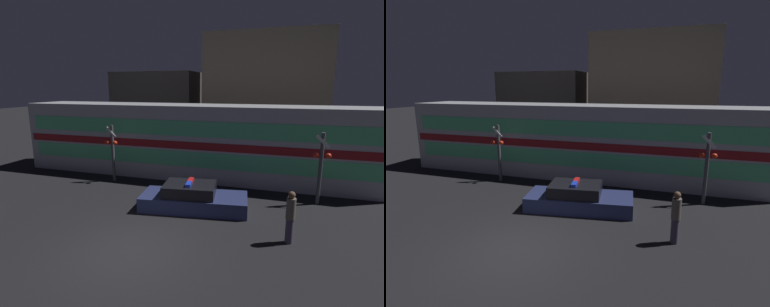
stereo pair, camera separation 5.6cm
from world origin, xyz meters
TOP-DOWN VIEW (x-y plane):
  - ground_plane at (0.00, 0.00)m, footprint 120.00×120.00m
  - train at (-0.68, 8.44)m, footprint 19.54×2.98m
  - police_car at (0.93, 3.76)m, footprint 4.50×2.30m
  - pedestrian at (4.69, 2.04)m, footprint 0.29×0.29m
  - crossing_signal_near at (5.86, 5.83)m, footprint 0.72×0.34m
  - crossing_signal_far at (-4.22, 6.07)m, footprint 0.72×0.34m
  - building_left at (-6.29, 17.53)m, footprint 6.96×5.78m
  - building_center at (2.81, 15.69)m, footprint 8.28×5.56m

SIDE VIEW (x-z plane):
  - ground_plane at x=0.00m, z-range 0.00..0.00m
  - police_car at x=0.93m, z-range -0.16..1.03m
  - pedestrian at x=4.69m, z-range 0.02..1.77m
  - crossing_signal_far at x=-4.22m, z-range 0.17..3.16m
  - crossing_signal_near at x=5.86m, z-range 0.17..3.26m
  - train at x=-0.68m, z-range 0.00..3.97m
  - building_left at x=-6.29m, z-range 0.00..6.13m
  - building_center at x=2.81m, z-range 0.00..8.51m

